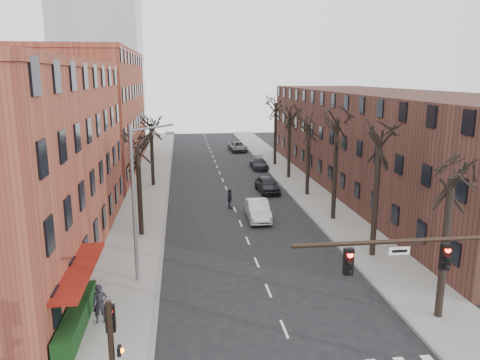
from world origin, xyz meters
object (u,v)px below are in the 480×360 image
object	(u,v)px
silver_sedan	(258,210)
parked_car_near	(267,184)
pedestrian_a	(100,304)
parked_car_mid	(259,163)

from	to	relation	value
silver_sedan	parked_car_near	world-z (taller)	silver_sedan
pedestrian_a	silver_sedan	bearing A→B (deg)	48.11
parked_car_mid	parked_car_near	bearing A→B (deg)	-95.27
silver_sedan	parked_car_near	distance (m)	9.27
parked_car_near	pedestrian_a	world-z (taller)	pedestrian_a
parked_car_near	pedestrian_a	xyz separation A→B (m)	(-12.47, -24.42, 0.29)
parked_car_near	parked_car_mid	size ratio (longest dim) A/B	0.98
parked_car_near	parked_car_mid	xyz separation A→B (m)	(1.18, 12.06, -0.10)
parked_car_mid	pedestrian_a	bearing A→B (deg)	-110.19
parked_car_near	parked_car_mid	world-z (taller)	parked_car_near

